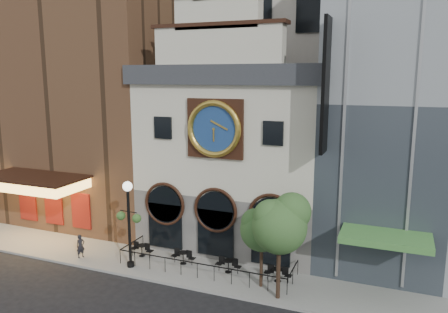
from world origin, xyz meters
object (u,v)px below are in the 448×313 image
bistro_0 (142,249)px  pedestrian (81,246)px  lamppost (129,215)px  tree_right (281,222)px  tree_left (263,226)px  bistro_3 (278,274)px  bistro_1 (183,257)px  bistro_2 (228,265)px

bistro_0 → pedestrian: bearing=-155.3°
pedestrian → lamppost: size_ratio=0.28×
bistro_0 → pedestrian: size_ratio=1.04×
bistro_0 → lamppost: bearing=-82.4°
pedestrian → tree_right: size_ratio=0.27×
lamppost → tree_left: 8.24m
bistro_3 → tree_right: size_ratio=0.28×
pedestrian → tree_right: tree_right is taller
lamppost → tree_left: (8.21, 0.60, 0.17)m
bistro_1 → tree_left: bearing=-10.1°
bistro_3 → pedestrian: bearing=-173.3°
bistro_2 → bistro_3: (3.04, -0.04, 0.00)m
bistro_1 → tree_right: 7.82m
lamppost → pedestrian: bearing=-176.0°
tree_left → tree_right: 1.67m
bistro_1 → bistro_2: (3.04, -0.06, 0.00)m
bistro_2 → lamppost: bearing=-165.6°
bistro_0 → tree_left: size_ratio=0.33×
bistro_2 → tree_right: size_ratio=0.28×
pedestrian → tree_right: bearing=-68.2°
bistro_3 → tree_right: (0.54, -1.78, 3.72)m
tree_left → bistro_0: bearing=173.2°
bistro_3 → tree_left: tree_left is taller
bistro_1 → tree_left: 6.27m
tree_left → tree_right: size_ratio=0.84×
bistro_2 → tree_right: (3.58, -1.81, 3.72)m
bistro_0 → bistro_3: 9.10m
bistro_1 → bistro_3: same height
bistro_2 → pedestrian: (-9.60, -1.52, 0.30)m
bistro_3 → lamppost: (-8.89, -1.47, 2.86)m
bistro_1 → bistro_0: bearing=179.2°
bistro_0 → bistro_1: size_ratio=1.00×
tree_left → bistro_1: bearing=169.9°
bistro_0 → bistro_2: same height
bistro_0 → lamppost: 3.28m
lamppost → tree_right: tree_right is taller
bistro_3 → lamppost: lamppost is taller
bistro_3 → bistro_2: bearing=179.3°
pedestrian → tree_left: size_ratio=0.32×
bistro_3 → lamppost: size_ratio=0.29×
bistro_1 → tree_left: size_ratio=0.33×
pedestrian → tree_left: tree_left is taller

